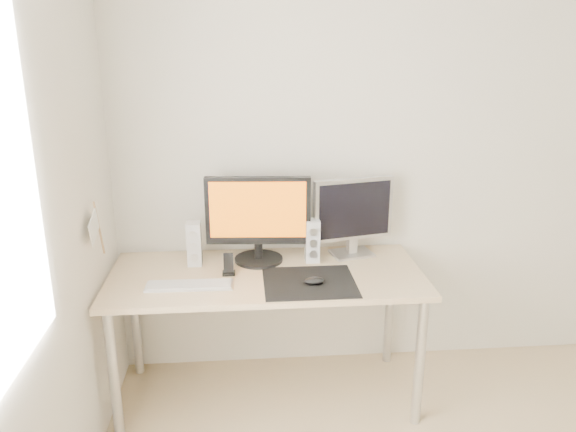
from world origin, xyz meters
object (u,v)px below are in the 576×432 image
mouse (314,281)px  desk (267,287)px  phone_dock (229,268)px  main_monitor (258,216)px  speaker_right (312,241)px  keyboard (190,285)px  second_monitor (353,213)px  speaker_left (194,244)px

mouse → desk: 0.30m
mouse → phone_dock: (-0.42, 0.16, 0.01)m
main_monitor → speaker_right: (0.29, -0.02, -0.14)m
speaker_right → keyboard: 0.70m
second_monitor → speaker_left: bearing=-175.6°
speaker_right → phone_dock: bearing=-162.0°
mouse → second_monitor: 0.51m
main_monitor → keyboard: size_ratio=1.31×
mouse → keyboard: bearing=177.0°
speaker_right → phone_dock: 0.47m
main_monitor → speaker_left: bearing=-177.6°
speaker_right → keyboard: (-0.63, -0.28, -0.11)m
second_monitor → speaker_right: second_monitor is taller
mouse → speaker_left: bearing=152.3°
desk → second_monitor: second_monitor is taller
keyboard → phone_dock: (0.19, 0.13, 0.03)m
speaker_left → keyboard: 0.30m
keyboard → desk: bearing=19.8°
mouse → main_monitor: main_monitor is taller
mouse → desk: size_ratio=0.06×
main_monitor → keyboard: main_monitor is taller
main_monitor → speaker_right: size_ratio=2.37×
second_monitor → phone_dock: 0.74m
desk → keyboard: 0.41m
main_monitor → speaker_left: main_monitor is taller
main_monitor → speaker_right: 0.32m
phone_dock → desk: bearing=1.0°
mouse → main_monitor: size_ratio=0.18×
second_monitor → phone_dock: size_ratio=3.94×
mouse → keyboard: size_ratio=0.23×
mouse → speaker_right: speaker_right is taller
desk → phone_dock: (-0.19, -0.00, 0.11)m
mouse → phone_dock: phone_dock is taller
second_monitor → phone_dock: second_monitor is taller
desk → second_monitor: bearing=23.6°
mouse → speaker_left: (-0.60, 0.31, 0.10)m
desk → keyboard: (-0.38, -0.14, 0.09)m
speaker_left → mouse: bearing=-27.7°
second_monitor → phone_dock: (-0.67, -0.21, -0.21)m
main_monitor → phone_dock: size_ratio=4.86×
mouse → desk: bearing=143.4°
second_monitor → keyboard: bearing=-158.1°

